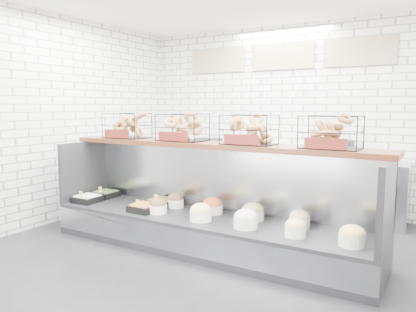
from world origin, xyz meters
The scene contains 5 objects.
ground centered at (0.00, 0.00, 0.00)m, with size 5.50×5.50×0.00m, color black.
room_shell centered at (0.00, 0.60, 2.06)m, with size 5.02×5.51×3.01m.
display_case centered at (0.01, 0.34, 0.33)m, with size 4.00×0.90×1.20m.
bagel_shelf centered at (0.00, 0.52, 1.38)m, with size 4.10×0.50×0.40m.
prep_counter centered at (-0.01, 2.43, 0.47)m, with size 4.00×0.60×1.20m.
Camera 1 is at (2.43, -3.67, 1.69)m, focal length 35.00 mm.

